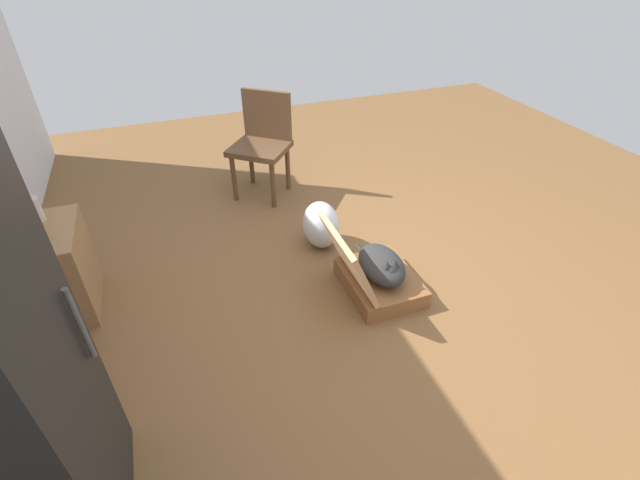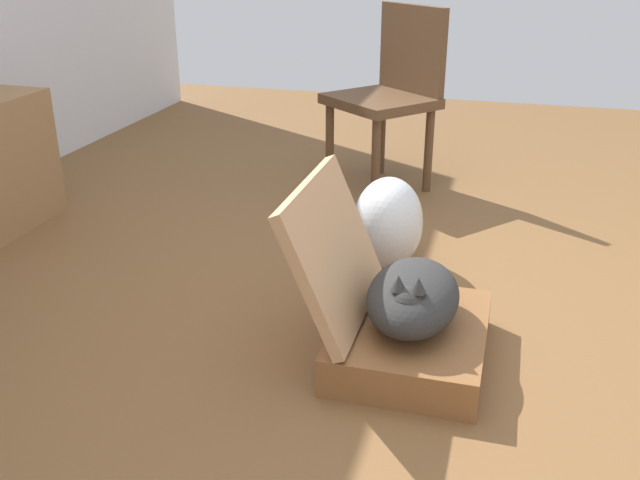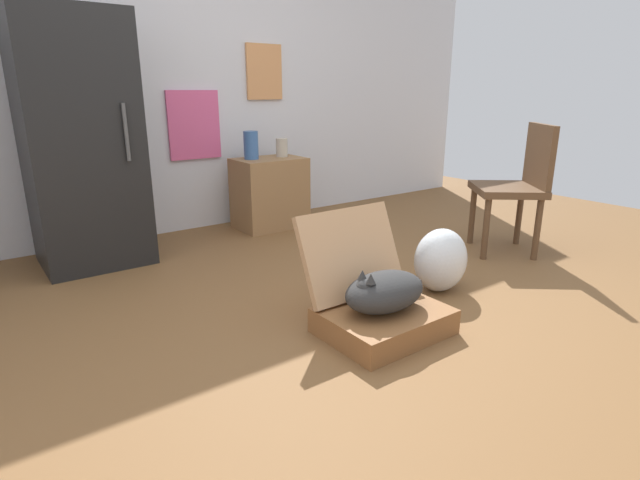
{
  "view_description": "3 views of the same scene",
  "coord_description": "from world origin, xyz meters",
  "px_view_note": "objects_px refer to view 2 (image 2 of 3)",
  "views": [
    {
      "loc": [
        -2.1,
        1.03,
        2.1
      ],
      "look_at": [
        -0.04,
        0.27,
        0.52
      ],
      "focal_mm": 25.01,
      "sensor_mm": 36.0,
      "label": 1
    },
    {
      "loc": [
        -1.99,
        -0.42,
        1.25
      ],
      "look_at": [
        -0.06,
        0.12,
        0.38
      ],
      "focal_mm": 40.08,
      "sensor_mm": 36.0,
      "label": 2
    },
    {
      "loc": [
        -1.6,
        -1.75,
        1.14
      ],
      "look_at": [
        -0.02,
        0.38,
        0.33
      ],
      "focal_mm": 27.78,
      "sensor_mm": 36.0,
      "label": 3
    }
  ],
  "objects_px": {
    "cat": "(413,297)",
    "chair": "(392,90)",
    "suitcase_base": "(410,340)",
    "plastic_bag_white": "(388,224)"
  },
  "relations": [
    {
      "from": "cat",
      "to": "chair",
      "type": "height_order",
      "value": "chair"
    },
    {
      "from": "suitcase_base",
      "to": "cat",
      "type": "bearing_deg",
      "value": 176.07
    },
    {
      "from": "cat",
      "to": "plastic_bag_white",
      "type": "distance_m",
      "value": 0.68
    },
    {
      "from": "suitcase_base",
      "to": "plastic_bag_white",
      "type": "height_order",
      "value": "plastic_bag_white"
    },
    {
      "from": "suitcase_base",
      "to": "cat",
      "type": "xyz_separation_m",
      "value": [
        -0.01,
        0.0,
        0.16
      ]
    },
    {
      "from": "chair",
      "to": "suitcase_base",
      "type": "bearing_deg",
      "value": -37.72
    },
    {
      "from": "suitcase_base",
      "to": "plastic_bag_white",
      "type": "bearing_deg",
      "value": 17.31
    },
    {
      "from": "suitcase_base",
      "to": "chair",
      "type": "relative_size",
      "value": 0.63
    },
    {
      "from": "chair",
      "to": "cat",
      "type": "bearing_deg",
      "value": -37.77
    },
    {
      "from": "chair",
      "to": "plastic_bag_white",
      "type": "bearing_deg",
      "value": -40.49
    }
  ]
}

